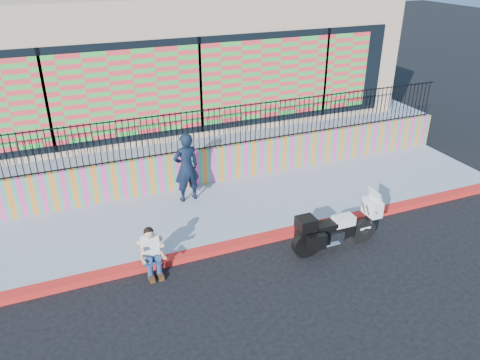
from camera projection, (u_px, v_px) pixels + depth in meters
ground at (257, 242)px, 11.42m from camera, size 90.00×90.00×0.00m
red_curb at (257, 240)px, 11.39m from camera, size 16.00×0.30×0.15m
sidewalk at (232, 209)px, 12.76m from camera, size 16.00×3.00×0.15m
mural_wall at (212, 165)px, 13.81m from camera, size 16.00×0.20×1.10m
metal_fence at (211, 128)px, 13.29m from camera, size 15.80×0.04×1.20m
elevated_platform at (169, 116)px, 18.07m from camera, size 16.00×10.00×1.25m
storefront_building at (166, 48)px, 16.72m from camera, size 14.00×8.06×4.00m
police_motorcycle at (335, 228)px, 10.95m from camera, size 2.20×0.73×1.37m
police_officer at (186, 168)px, 12.63m from camera, size 0.77×0.55×1.96m
seated_man at (152, 256)px, 10.18m from camera, size 0.54×0.71×1.06m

